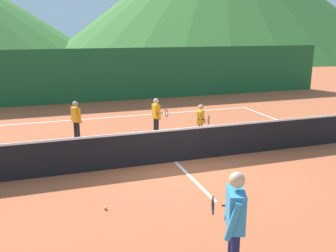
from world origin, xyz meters
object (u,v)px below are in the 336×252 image
Objects in this scene: tennis_net at (175,145)px; student_2 at (201,120)px; student_0 at (76,117)px; tennis_ball_0 at (105,208)px; student_1 at (156,114)px; instructor at (234,216)px.

student_2 is at bearing 46.56° from tennis_net.
student_0 is 19.96× the size of tennis_ball_0.
student_1 reaches higher than tennis_ball_0.
student_2 is at bearing 44.81° from tennis_ball_0.
student_0 is at bearing 101.08° from instructor.
student_1 is at bearing 81.59° from instructor.
tennis_ball_0 is (-3.78, -3.75, -0.73)m from student_2.
student_0 is at bearing 91.13° from tennis_ball_0.
tennis_net is 174.32× the size of tennis_ball_0.
tennis_ball_0 is (0.10, -5.20, -0.78)m from student_0.
student_0 reaches higher than tennis_ball_0.
instructor reaches higher than tennis_ball_0.
student_2 is at bearing 70.43° from instructor.
tennis_net is 3.86m from student_0.
instructor reaches higher than student_1.
student_0 is at bearing 159.50° from student_2.
tennis_net is at bearing -50.64° from student_0.
instructor is 7.73m from student_1.
student_1 is 1.63m from student_2.
instructor is 6.93m from student_2.
tennis_net is at bearing -95.43° from student_1.
tennis_net is at bearing -133.44° from student_2.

